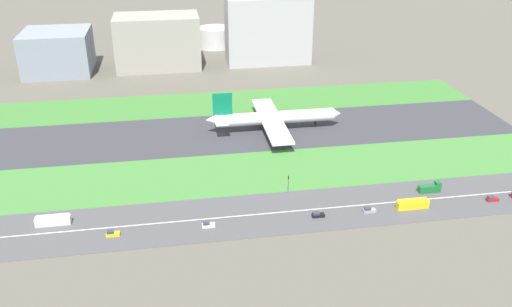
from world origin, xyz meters
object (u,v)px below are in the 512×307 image
Objects in this scene: car_1 at (208,225)px; car_4 at (318,215)px; hangar_building at (158,42)px; office_tower at (268,30)px; car_3 at (369,210)px; airliner at (272,118)px; bus_0 at (53,220)px; bus_1 at (413,204)px; car_2 at (492,199)px; fuel_tank_west at (215,37)px; car_0 at (112,233)px; traffic_light at (288,183)px; truck_2 at (430,188)px; terminal_building at (58,52)px; fuel_tank_centre at (258,35)px.

car_4 is at bearing -180.00° from car_1.
office_tower is (71.49, 0.00, 4.71)m from hangar_building.
airliner is at bearing -75.82° from car_3.
bus_0 is 1.00× the size of bus_1.
car_2 is 249.66m from fuel_tank_west.
car_4 is at bearing -87.00° from fuel_tank_west.
airliner reaches higher than car_0.
airliner is at bearing -115.46° from car_1.
traffic_light is at bearing -95.22° from airliner.
car_0 is (-31.42, 0.00, 0.00)m from car_1.
fuel_tank_west is at bearing 94.10° from airliner.
car_1 is 38.18m from car_4.
bus_0 is 108.96m from car_3.
car_3 is 88.27m from car_0.
terminal_building reaches higher than truck_2.
airliner is at bearing -99.54° from office_tower.
airliner is 4.02× the size of fuel_tank_centre.
truck_2 is at bearing -61.28° from hangar_building.
traffic_light is 219.10m from fuel_tank_west.
bus_0 is 125.11m from bus_1.
car_2 is 0.08× the size of office_tower.
fuel_tank_west reaches higher than bus_0.
hangar_building is 2.19× the size of fuel_tank_west.
traffic_light is 0.44× the size of fuel_tank_centre.
terminal_building is at bearing 131.58° from truck_2.
hangar_building is at bearing -132.29° from fuel_tank_west.
fuel_tank_centre is (88.66, 237.00, 6.60)m from car_0.
office_tower is (-47.69, 192.00, 20.44)m from car_2.
hangar_building reaches higher than bus_1.
car_4 is at bearing -74.47° from hangar_building.
truck_2 is 0.21× the size of terminal_building.
car_3 is at bearing -180.00° from car_1.
airliner reaches higher than bus_1.
bus_1 is at bearing -52.00° from terminal_building.
truck_2 is 208.08m from hangar_building.
car_4 is at bearing -180.00° from car_0.
bus_0 is at bearing -108.83° from fuel_tank_west.
car_3 is (19.70, -78.00, -5.31)m from airliner.
car_1 is 0.11× the size of terminal_building.
car_3 and car_0 have the same top height.
airliner is 1.62× the size of terminal_building.
bus_1 is 45.21m from traffic_light.
bus_0 is at bearing -82.09° from terminal_building.
traffic_light is at bearing -96.66° from fuel_tank_centre.
car_0 is (-88.27, 0.00, 0.00)m from car_3.
truck_2 is 1.91× the size of car_3.
fuel_tank_west is 1.49× the size of fuel_tank_centre.
airliner reaches higher than car_2.
car_4 is 193.93m from office_tower.
fuel_tank_west reaches higher than bus_1.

